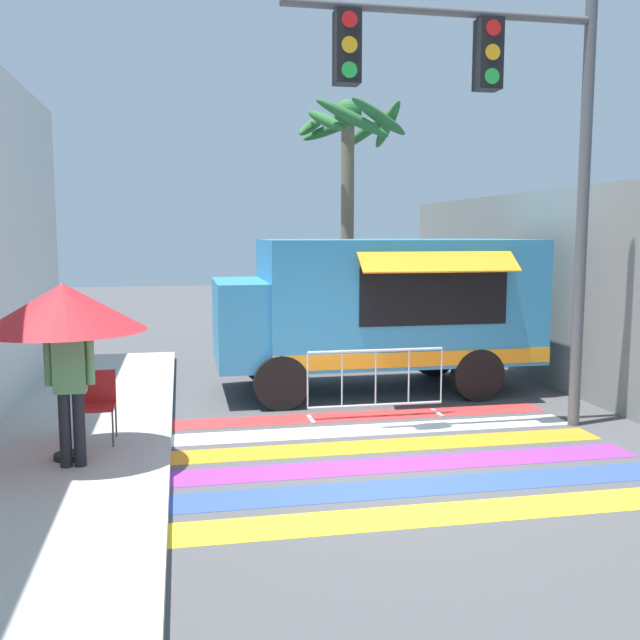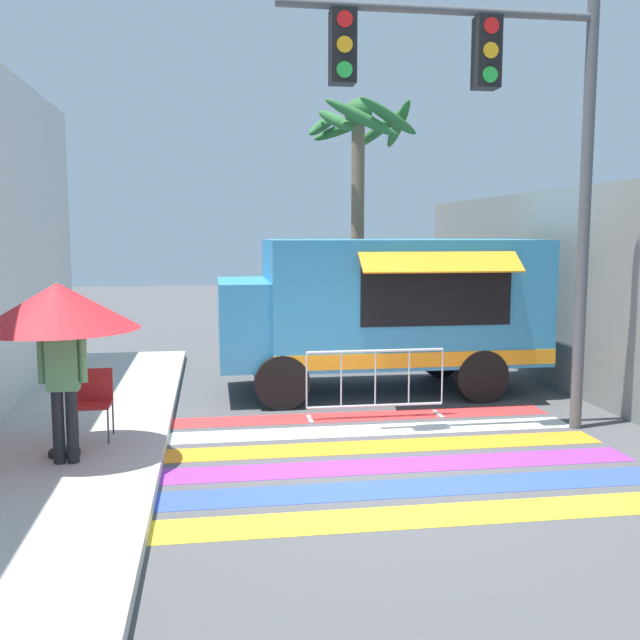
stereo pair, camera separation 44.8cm
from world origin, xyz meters
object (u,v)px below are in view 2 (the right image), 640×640
Objects in this scene: folding_chair at (93,397)px; food_truck at (377,305)px; patio_umbrella at (58,307)px; traffic_signal_pole at (488,114)px; palm_tree at (361,160)px; vendor_person at (63,374)px; barricade_front at (375,384)px.

food_truck is at bearing 39.37° from folding_chair.
food_truck is 5.70m from patio_umbrella.
palm_tree is at bearing 93.33° from traffic_signal_pole.
food_truck reaches higher than patio_umbrella.
vendor_person is (-0.15, -0.99, 0.50)m from folding_chair.
food_truck is 2.07m from barricade_front.
traffic_signal_pole is at bearing 7.31° from patio_umbrella.
vendor_person is (0.08, -0.30, -0.72)m from patio_umbrella.
palm_tree is (4.76, 6.33, 3.63)m from folding_chair.
traffic_signal_pole is 2.85× the size of barricade_front.
traffic_signal_pole is 4.09m from barricade_front.
vendor_person is at bearing -140.07° from food_truck.
traffic_signal_pole reaches higher than food_truck.
palm_tree is (4.99, 7.02, 2.41)m from patio_umbrella.
folding_chair is 4.00m from barricade_front.
barricade_front is 6.63m from palm_tree.
folding_chair is (-5.13, 0.00, -3.61)m from traffic_signal_pole.
food_truck is at bearing 106.72° from traffic_signal_pole.
palm_tree reaches higher than folding_chair.
barricade_front is (3.87, 0.97, -0.16)m from folding_chair.
barricade_front is (-1.25, 0.97, -3.77)m from traffic_signal_pole.
vendor_person reaches higher than folding_chair.
vendor_person is at bearing -91.60° from folding_chair.
vendor_person is 4.52m from barricade_front.
food_truck is at bearing 37.08° from patio_umbrella.
barricade_front is (4.02, 1.96, -0.66)m from vendor_person.
food_truck is 5.17m from folding_chair.
patio_umbrella is at bearing -101.64° from folding_chair.
patio_umbrella is 1.42m from folding_chair.
folding_chair is 0.42× the size of barricade_front.
barricade_front is (4.10, 1.66, -1.39)m from patio_umbrella.
palm_tree is (-0.37, 6.34, 0.02)m from traffic_signal_pole.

